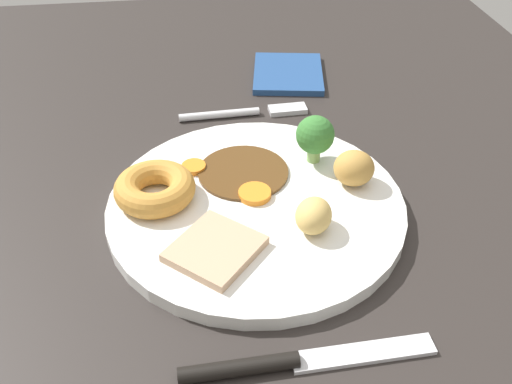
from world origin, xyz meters
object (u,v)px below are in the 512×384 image
(dinner_plate, at_px, (256,206))
(roast_potato_right, at_px, (314,216))
(meat_slice_main, at_px, (215,249))
(broccoli_floret, at_px, (315,136))
(yorkshire_pudding, at_px, (155,188))
(knife, at_px, (286,362))
(fork, at_px, (248,112))
(roast_potato_left, at_px, (354,168))
(folded_napkin, at_px, (288,73))
(carrot_coin_front, at_px, (194,167))
(carrot_coin_back, at_px, (255,194))

(dinner_plate, bearing_deg, roast_potato_right, 44.55)
(dinner_plate, distance_m, roast_potato_right, 0.07)
(meat_slice_main, height_order, broccoli_floret, broccoli_floret)
(yorkshire_pudding, relative_size, knife, 0.41)
(dinner_plate, relative_size, yorkshire_pudding, 3.67)
(meat_slice_main, distance_m, fork, 0.25)
(roast_potato_left, height_order, knife, roast_potato_left)
(meat_slice_main, bearing_deg, knife, 21.27)
(roast_potato_left, bearing_deg, knife, -27.76)
(folded_napkin, bearing_deg, roast_potato_left, 3.75)
(meat_slice_main, height_order, roast_potato_left, roast_potato_left)
(dinner_plate, height_order, knife, dinner_plate)
(dinner_plate, bearing_deg, folded_napkin, 163.74)
(roast_potato_left, bearing_deg, meat_slice_main, -60.52)
(carrot_coin_front, xyz_separation_m, knife, (0.23, 0.05, -0.01))
(broccoli_floret, distance_m, folded_napkin, 0.22)
(dinner_plate, relative_size, folded_napkin, 2.51)
(carrot_coin_front, bearing_deg, folded_napkin, 147.92)
(roast_potato_right, height_order, broccoli_floret, broccoli_floret)
(carrot_coin_back, relative_size, knife, 0.17)
(roast_potato_right, height_order, carrot_coin_back, roast_potato_right)
(meat_slice_main, relative_size, broccoli_floret, 1.36)
(dinner_plate, height_order, roast_potato_right, roast_potato_right)
(fork, relative_size, folded_napkin, 1.39)
(meat_slice_main, xyz_separation_m, carrot_coin_front, (-0.12, -0.01, -0.00))
(roast_potato_left, relative_size, knife, 0.21)
(folded_napkin, bearing_deg, broccoli_floret, -3.37)
(carrot_coin_back, height_order, folded_napkin, carrot_coin_back)
(carrot_coin_front, relative_size, knife, 0.13)
(dinner_plate, height_order, yorkshire_pudding, yorkshire_pudding)
(broccoli_floret, bearing_deg, knife, -16.66)
(roast_potato_left, xyz_separation_m, folded_napkin, (-0.26, -0.02, -0.03))
(dinner_plate, height_order, fork, dinner_plate)
(meat_slice_main, height_order, roast_potato_right, roast_potato_right)
(meat_slice_main, bearing_deg, broccoli_floret, 137.72)
(meat_slice_main, distance_m, yorkshire_pudding, 0.09)
(yorkshire_pudding, distance_m, carrot_coin_back, 0.09)
(fork, relative_size, knife, 0.83)
(carrot_coin_front, bearing_deg, roast_potato_right, 44.24)
(roast_potato_right, relative_size, broccoli_floret, 0.76)
(yorkshire_pudding, height_order, carrot_coin_back, yorkshire_pudding)
(dinner_plate, height_order, folded_napkin, dinner_plate)
(dinner_plate, bearing_deg, roast_potato_left, 98.90)
(roast_potato_right, bearing_deg, carrot_coin_front, -135.76)
(yorkshire_pudding, bearing_deg, folded_napkin, 146.23)
(meat_slice_main, distance_m, carrot_coin_back, 0.08)
(broccoli_floret, bearing_deg, carrot_coin_back, -53.12)
(dinner_plate, relative_size, knife, 1.49)
(yorkshire_pudding, xyz_separation_m, carrot_coin_front, (-0.04, 0.04, -0.01))
(carrot_coin_front, distance_m, knife, 0.23)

